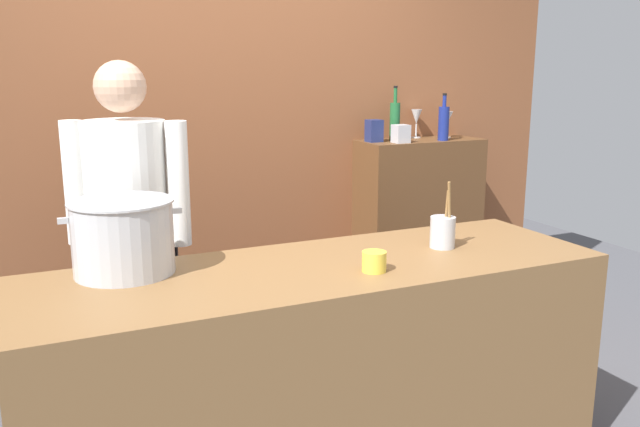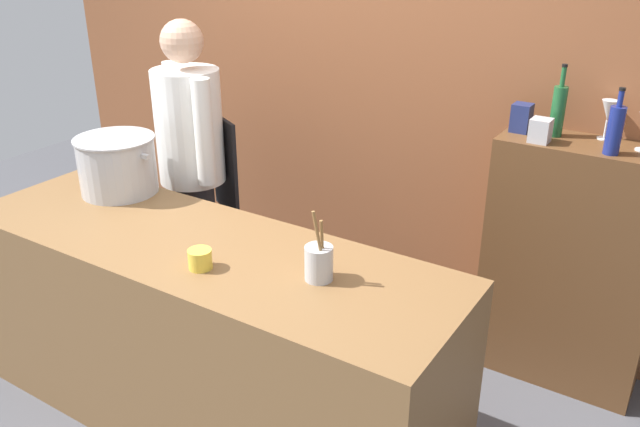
{
  "view_description": "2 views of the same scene",
  "coord_description": "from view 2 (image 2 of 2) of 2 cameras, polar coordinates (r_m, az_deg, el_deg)",
  "views": [
    {
      "loc": [
        -0.99,
        -2.16,
        1.63
      ],
      "look_at": [
        0.15,
        0.35,
        1.02
      ],
      "focal_mm": 36.84,
      "sensor_mm": 36.0,
      "label": 1
    },
    {
      "loc": [
        1.69,
        -1.74,
        2.1
      ],
      "look_at": [
        0.3,
        0.44,
        0.94
      ],
      "focal_mm": 37.06,
      "sensor_mm": 36.0,
      "label": 2
    }
  ],
  "objects": [
    {
      "name": "ground_plane",
      "position": [
        3.21,
        -9.18,
        -17.05
      ],
      "size": [
        8.0,
        8.0,
        0.0
      ],
      "primitive_type": "plane",
      "color": "#4C4C51"
    },
    {
      "name": "brick_back_panel",
      "position": [
        3.61,
        4.34,
        14.63
      ],
      "size": [
        4.4,
        0.1,
        3.0
      ],
      "primitive_type": "cube",
      "color": "brown",
      "rests_on": "ground_plane"
    },
    {
      "name": "prep_counter",
      "position": [
        2.93,
        -9.76,
        -10.41
      ],
      "size": [
        2.21,
        0.7,
        0.9
      ],
      "primitive_type": "cube",
      "color": "brown",
      "rests_on": "ground_plane"
    },
    {
      "name": "bar_cabinet",
      "position": [
        3.32,
        20.7,
        -4.27
      ],
      "size": [
        0.76,
        0.32,
        1.2
      ],
      "primitive_type": "cube",
      "color": "brown",
      "rests_on": "ground_plane"
    },
    {
      "name": "chef",
      "position": [
        3.48,
        -10.96,
        4.78
      ],
      "size": [
        0.48,
        0.41,
        1.66
      ],
      "rotation": [
        0.0,
        0.0,
        2.65
      ],
      "color": "black",
      "rests_on": "ground_plane"
    },
    {
      "name": "stockpot_large",
      "position": [
        3.25,
        -17.1,
        4.03
      ],
      "size": [
        0.43,
        0.37,
        0.27
      ],
      "color": "#B7BABF",
      "rests_on": "prep_counter"
    },
    {
      "name": "utensil_crock",
      "position": [
        2.37,
        -0.09,
        -4.24
      ],
      "size": [
        0.1,
        0.1,
        0.28
      ],
      "color": "#B7BABF",
      "rests_on": "prep_counter"
    },
    {
      "name": "butter_jar",
      "position": [
        2.5,
        -10.31,
        -3.89
      ],
      "size": [
        0.09,
        0.09,
        0.07
      ],
      "primitive_type": "cylinder",
      "color": "yellow",
      "rests_on": "prep_counter"
    },
    {
      "name": "wine_bottle_cobalt",
      "position": [
        2.97,
        24.11,
        6.67
      ],
      "size": [
        0.06,
        0.06,
        0.28
      ],
      "color": "navy",
      "rests_on": "bar_cabinet"
    },
    {
      "name": "wine_bottle_green",
      "position": [
        3.13,
        19.88,
        8.43
      ],
      "size": [
        0.06,
        0.06,
        0.32
      ],
      "color": "#1E592D",
      "rests_on": "bar_cabinet"
    },
    {
      "name": "wine_glass_short",
      "position": [
        3.16,
        23.64,
        8.05
      ],
      "size": [
        0.07,
        0.07,
        0.18
      ],
      "color": "silver",
      "rests_on": "bar_cabinet"
    },
    {
      "name": "spice_tin_navy",
      "position": [
        3.16,
        17.01,
        7.91
      ],
      "size": [
        0.08,
        0.08,
        0.13
      ],
      "primitive_type": "cube",
      "color": "navy",
      "rests_on": "bar_cabinet"
    },
    {
      "name": "spice_tin_silver",
      "position": [
        3.04,
        18.5,
        6.82
      ],
      "size": [
        0.09,
        0.09,
        0.1
      ],
      "primitive_type": "cube",
      "color": "#B2B2B7",
      "rests_on": "bar_cabinet"
    }
  ]
}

